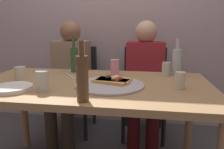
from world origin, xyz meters
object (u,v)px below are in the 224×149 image
(pizza_slice_last, at_px, (112,81))
(short_glass, at_px, (180,80))
(wine_bottle, at_px, (82,78))
(soda_can, at_px, (115,68))
(table_knife, at_px, (70,76))
(water_bottle, at_px, (177,61))
(tumbler_far, at_px, (166,69))
(pizza_tray, at_px, (110,85))
(chair_left, at_px, (74,83))
(pizza_slice_extra, at_px, (114,80))
(wine_glass, at_px, (43,81))
(guest_in_sweater, at_px, (69,74))
(plate_stack, at_px, (12,88))
(dining_table, at_px, (91,94))
(chair_right, at_px, (144,86))
(beer_bottle, at_px, (74,59))
(tumbler_near, at_px, (20,73))
(guest_in_beanie, at_px, (145,77))

(pizza_slice_last, relative_size, short_glass, 2.44)
(pizza_slice_last, bearing_deg, wine_bottle, -105.07)
(soda_can, relative_size, table_knife, 0.55)
(water_bottle, relative_size, tumbler_far, 2.71)
(pizza_tray, relative_size, chair_left, 0.49)
(pizza_slice_last, bearing_deg, table_knife, 153.75)
(pizza_slice_extra, height_order, wine_glass, wine_glass)
(short_glass, height_order, chair_left, chair_left)
(pizza_slice_last, bearing_deg, soda_can, 93.35)
(pizza_tray, bearing_deg, pizza_slice_last, 79.00)
(water_bottle, xyz_separation_m, guest_in_sweater, (-0.99, 0.33, -0.21))
(pizza_tray, xyz_separation_m, tumbler_far, (0.38, 0.35, 0.05))
(plate_stack, xyz_separation_m, guest_in_sweater, (0.02, 0.91, -0.12))
(dining_table, relative_size, chair_right, 1.76)
(guest_in_sweater, bearing_deg, beer_bottle, 117.09)
(short_glass, bearing_deg, pizza_tray, -179.97)
(dining_table, relative_size, table_knife, 7.19)
(pizza_slice_extra, relative_size, wine_bottle, 0.78)
(tumbler_far, bearing_deg, pizza_slice_extra, -140.70)
(beer_bottle, distance_m, soda_can, 0.36)
(tumbler_near, height_order, plate_stack, tumbler_near)
(guest_in_sweater, bearing_deg, short_glass, 143.07)
(pizza_tray, distance_m, pizza_slice_extra, 0.06)
(pizza_slice_last, xyz_separation_m, short_glass, (0.42, -0.04, 0.03))
(soda_can, xyz_separation_m, chair_right, (0.23, 0.58, -0.29))
(water_bottle, height_order, chair_right, water_bottle)
(wine_glass, bearing_deg, beer_bottle, 88.97)
(plate_stack, height_order, guest_in_sweater, guest_in_sweater)
(pizza_slice_last, xyz_separation_m, soda_can, (-0.02, 0.26, 0.04))
(pizza_tray, relative_size, table_knife, 1.98)
(dining_table, height_order, soda_can, soda_can)
(dining_table, height_order, tumbler_far, tumbler_far)
(beer_bottle, height_order, plate_stack, beer_bottle)
(beer_bottle, height_order, water_bottle, beer_bottle)
(soda_can, bearing_deg, chair_right, 68.50)
(wine_glass, bearing_deg, tumbler_near, 140.77)
(pizza_slice_extra, bearing_deg, guest_in_beanie, 73.23)
(chair_left, xyz_separation_m, chair_right, (0.75, 0.00, 0.00))
(water_bottle, bearing_deg, pizza_slice_extra, -142.54)
(water_bottle, bearing_deg, tumbler_near, -163.18)
(beer_bottle, relative_size, table_knife, 1.33)
(plate_stack, bearing_deg, table_knife, 60.74)
(pizza_slice_extra, relative_size, water_bottle, 0.85)
(pizza_tray, bearing_deg, table_knife, 148.57)
(water_bottle, height_order, chair_left, water_bottle)
(guest_in_beanie, bearing_deg, soda_can, 61.94)
(wine_bottle, height_order, chair_left, wine_bottle)
(pizza_tray, xyz_separation_m, water_bottle, (0.46, 0.39, 0.10))
(table_knife, bearing_deg, plate_stack, 113.47)
(water_bottle, bearing_deg, guest_in_beanie, 126.01)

